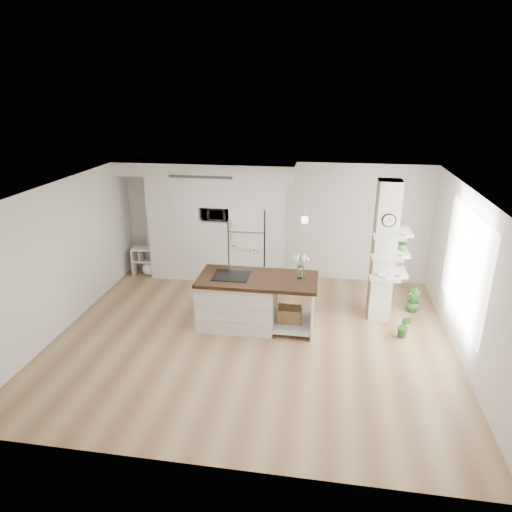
{
  "coord_description": "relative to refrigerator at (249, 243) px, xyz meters",
  "views": [
    {
      "loc": [
        1.19,
        -7.07,
        4.25
      ],
      "look_at": [
        -0.08,
        0.9,
        1.24
      ],
      "focal_mm": 32.0,
      "sensor_mm": 36.0,
      "label": 1
    }
  ],
  "objects": [
    {
      "name": "pendant_light",
      "position": [
        2.23,
        -2.53,
        1.24
      ],
      "size": [
        0.12,
        0.12,
        0.1
      ],
      "primitive_type": "cylinder",
      "color": "white",
      "rests_on": "room"
    },
    {
      "name": "floor_plant_a",
      "position": [
        3.21,
        -2.24,
        -0.65
      ],
      "size": [
        0.3,
        0.27,
        0.46
      ],
      "primitive_type": "imported",
      "rotation": [
        0.0,
        0.0,
        -0.32
      ],
      "color": "#30692A",
      "rests_on": "floor"
    },
    {
      "name": "window",
      "position": [
        4.0,
        -2.38,
        0.62
      ],
      "size": [
        0.0,
        2.4,
        2.4
      ],
      "primitive_type": "plane",
      "rotation": [
        1.57,
        0.0,
        -1.57
      ],
      "color": "white",
      "rests_on": "room"
    },
    {
      "name": "microwave",
      "position": [
        -0.75,
        -0.06,
        0.69
      ],
      "size": [
        0.54,
        0.37,
        0.3
      ],
      "primitive_type": "imported",
      "color": "#2D2D2D",
      "rests_on": "cabinet_wall"
    },
    {
      "name": "decor_bowl",
      "position": [
        2.82,
        -1.78,
        0.13
      ],
      "size": [
        0.22,
        0.22,
        0.05
      ],
      "primitive_type": "imported",
      "color": "white",
      "rests_on": "column"
    },
    {
      "name": "room",
      "position": [
        0.53,
        -2.68,
        0.98
      ],
      "size": [
        7.04,
        6.04,
        2.72
      ],
      "color": "white",
      "rests_on": "ground"
    },
    {
      "name": "bookshelf",
      "position": [
        -2.45,
        -0.18,
        -0.58
      ],
      "size": [
        0.61,
        0.4,
        0.68
      ],
      "rotation": [
        0.0,
        0.0,
        0.12
      ],
      "color": "silver",
      "rests_on": "floor"
    },
    {
      "name": "floor_plant_b",
      "position": [
        3.52,
        -1.14,
        -0.63
      ],
      "size": [
        0.31,
        0.31,
        0.49
      ],
      "primitive_type": "imported",
      "rotation": [
        0.0,
        0.0,
        -0.12
      ],
      "color": "#30692A",
      "rests_on": "floor"
    },
    {
      "name": "refrigerator",
      "position": [
        0.0,
        0.0,
        0.0
      ],
      "size": [
        0.78,
        0.69,
        1.75
      ],
      "color": "white",
      "rests_on": "floor"
    },
    {
      "name": "kitchen_island",
      "position": [
        0.29,
        -2.2,
        -0.37
      ],
      "size": [
        2.18,
        1.05,
        1.55
      ],
      "rotation": [
        0.0,
        0.0,
        0.01
      ],
      "color": "silver",
      "rests_on": "floor"
    },
    {
      "name": "shelf_plant",
      "position": [
        3.15,
        -1.38,
        0.65
      ],
      "size": [
        0.27,
        0.23,
        0.3
      ],
      "primitive_type": "imported",
      "color": "#30692A",
      "rests_on": "column"
    },
    {
      "name": "cabinet_wall",
      "position": [
        -0.92,
        -0.01,
        0.63
      ],
      "size": [
        4.0,
        0.71,
        2.7
      ],
      "color": "silver",
      "rests_on": "floor"
    },
    {
      "name": "floor",
      "position": [
        0.53,
        -2.68,
        -0.88
      ],
      "size": [
        7.0,
        6.0,
        0.01
      ],
      "primitive_type": "cube",
      "color": "tan",
      "rests_on": "ground"
    },
    {
      "name": "column",
      "position": [
        2.9,
        -1.55,
        0.48
      ],
      "size": [
        0.69,
        0.9,
        2.7
      ],
      "color": "silver",
      "rests_on": "floor"
    }
  ]
}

